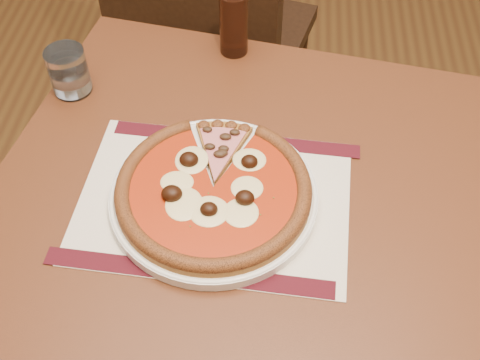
% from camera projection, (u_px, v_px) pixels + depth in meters
% --- Properties ---
extents(table, '(0.92, 0.92, 0.75)m').
position_uv_depth(table, '(239.00, 239.00, 1.02)').
color(table, '#5B2B15').
rests_on(table, ground).
extents(chair_far, '(0.54, 0.54, 0.93)m').
position_uv_depth(chair_far, '(208.00, 35.00, 1.56)').
color(chair_far, black).
rests_on(chair_far, ground).
extents(placemat, '(0.43, 0.32, 0.00)m').
position_uv_depth(placemat, '(214.00, 200.00, 0.94)').
color(placemat, white).
rests_on(placemat, table).
extents(plate, '(0.32, 0.32, 0.02)m').
position_uv_depth(plate, '(214.00, 197.00, 0.93)').
color(plate, white).
rests_on(plate, placemat).
extents(pizza, '(0.30, 0.30, 0.04)m').
position_uv_depth(pizza, '(213.00, 189.00, 0.91)').
color(pizza, '#956024').
rests_on(pizza, plate).
extents(ham_slice, '(0.10, 0.13, 0.02)m').
position_uv_depth(ham_slice, '(221.00, 152.00, 0.97)').
color(ham_slice, '#956024').
rests_on(ham_slice, plate).
extents(water_glass, '(0.08, 0.08, 0.09)m').
position_uv_depth(water_glass, '(69.00, 71.00, 1.07)').
color(water_glass, white).
rests_on(water_glass, table).
extents(bottle, '(0.05, 0.05, 0.18)m').
position_uv_depth(bottle, '(234.00, 20.00, 1.12)').
color(bottle, black).
rests_on(bottle, table).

